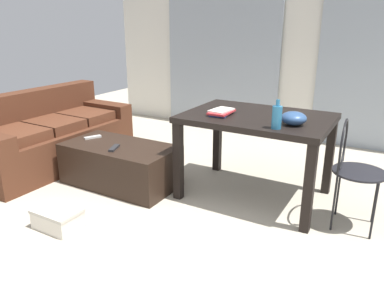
{
  "coord_description": "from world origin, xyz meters",
  "views": [
    {
      "loc": [
        1.22,
        -1.2,
        1.49
      ],
      "look_at": [
        -0.42,
        1.64,
        0.41
      ],
      "focal_mm": 34.75,
      "sensor_mm": 36.0,
      "label": 1
    }
  ],
  "objects_px": {
    "bowl": "(294,118)",
    "couch": "(50,136)",
    "coffee_table": "(120,165)",
    "craft_table": "(257,127)",
    "shoebox": "(58,218)",
    "tv_remote_secondary": "(93,137)",
    "book_stack": "(221,112)",
    "wire_chair": "(351,162)",
    "bottle_near": "(277,117)",
    "scissors": "(297,114)",
    "tv_remote_primary": "(114,148)"
  },
  "relations": [
    {
      "from": "bowl",
      "to": "shoebox",
      "type": "height_order",
      "value": "bowl"
    },
    {
      "from": "book_stack",
      "to": "tv_remote_primary",
      "type": "relative_size",
      "value": 1.53
    },
    {
      "from": "couch",
      "to": "coffee_table",
      "type": "bearing_deg",
      "value": -3.19
    },
    {
      "from": "bottle_near",
      "to": "scissors",
      "type": "height_order",
      "value": "bottle_near"
    },
    {
      "from": "bottle_near",
      "to": "shoebox",
      "type": "bearing_deg",
      "value": -145.05
    },
    {
      "from": "craft_table",
      "to": "wire_chair",
      "type": "bearing_deg",
      "value": -9.61
    },
    {
      "from": "couch",
      "to": "craft_table",
      "type": "xyz_separation_m",
      "value": [
        2.23,
        0.35,
        0.34
      ]
    },
    {
      "from": "shoebox",
      "to": "coffee_table",
      "type": "bearing_deg",
      "value": 97.17
    },
    {
      "from": "book_stack",
      "to": "tv_remote_secondary",
      "type": "height_order",
      "value": "book_stack"
    },
    {
      "from": "couch",
      "to": "bowl",
      "type": "height_order",
      "value": "bowl"
    },
    {
      "from": "bowl",
      "to": "book_stack",
      "type": "height_order",
      "value": "bowl"
    },
    {
      "from": "bowl",
      "to": "tv_remote_primary",
      "type": "distance_m",
      "value": 1.59
    },
    {
      "from": "bottle_near",
      "to": "tv_remote_primary",
      "type": "distance_m",
      "value": 1.49
    },
    {
      "from": "coffee_table",
      "to": "scissors",
      "type": "xyz_separation_m",
      "value": [
        1.47,
        0.61,
        0.55
      ]
    },
    {
      "from": "couch",
      "to": "craft_table",
      "type": "height_order",
      "value": "couch"
    },
    {
      "from": "wire_chair",
      "to": "bottle_near",
      "type": "distance_m",
      "value": 0.64
    },
    {
      "from": "tv_remote_secondary",
      "to": "shoebox",
      "type": "xyz_separation_m",
      "value": [
        0.48,
        -0.9,
        -0.33
      ]
    },
    {
      "from": "coffee_table",
      "to": "wire_chair",
      "type": "bearing_deg",
      "value": 7.86
    },
    {
      "from": "craft_table",
      "to": "shoebox",
      "type": "distance_m",
      "value": 1.76
    },
    {
      "from": "couch",
      "to": "wire_chair",
      "type": "bearing_deg",
      "value": 4.09
    },
    {
      "from": "craft_table",
      "to": "bowl",
      "type": "xyz_separation_m",
      "value": [
        0.35,
        -0.16,
        0.15
      ]
    },
    {
      "from": "couch",
      "to": "coffee_table",
      "type": "xyz_separation_m",
      "value": [
        1.04,
        -0.06,
        -0.11
      ]
    },
    {
      "from": "couch",
      "to": "coffee_table",
      "type": "relative_size",
      "value": 1.62
    },
    {
      "from": "couch",
      "to": "scissors",
      "type": "relative_size",
      "value": 15.2
    },
    {
      "from": "book_stack",
      "to": "tv_remote_secondary",
      "type": "relative_size",
      "value": 1.63
    },
    {
      "from": "craft_table",
      "to": "shoebox",
      "type": "xyz_separation_m",
      "value": [
        -1.08,
        -1.27,
        -0.56
      ]
    },
    {
      "from": "couch",
      "to": "wire_chair",
      "type": "distance_m",
      "value": 3.03
    },
    {
      "from": "craft_table",
      "to": "tv_remote_primary",
      "type": "relative_size",
      "value": 6.91
    },
    {
      "from": "book_stack",
      "to": "tv_remote_primary",
      "type": "distance_m",
      "value": 1.02
    },
    {
      "from": "bowl",
      "to": "shoebox",
      "type": "bearing_deg",
      "value": -142.13
    },
    {
      "from": "coffee_table",
      "to": "shoebox",
      "type": "distance_m",
      "value": 0.88
    },
    {
      "from": "bowl",
      "to": "tv_remote_secondary",
      "type": "xyz_separation_m",
      "value": [
        -1.91,
        -0.21,
        -0.39
      ]
    },
    {
      "from": "coffee_table",
      "to": "bottle_near",
      "type": "bearing_deg",
      "value": 3.15
    },
    {
      "from": "wire_chair",
      "to": "shoebox",
      "type": "height_order",
      "value": "wire_chair"
    },
    {
      "from": "coffee_table",
      "to": "scissors",
      "type": "distance_m",
      "value": 1.68
    },
    {
      "from": "craft_table",
      "to": "tv_remote_primary",
      "type": "xyz_separation_m",
      "value": [
        -1.15,
        -0.52,
        -0.24
      ]
    },
    {
      "from": "bottle_near",
      "to": "book_stack",
      "type": "distance_m",
      "value": 0.58
    },
    {
      "from": "bottle_near",
      "to": "bowl",
      "type": "bearing_deg",
      "value": 64.4
    },
    {
      "from": "tv_remote_primary",
      "to": "book_stack",
      "type": "bearing_deg",
      "value": 2.17
    },
    {
      "from": "bottle_near",
      "to": "wire_chair",
      "type": "bearing_deg",
      "value": 20.28
    },
    {
      "from": "craft_table",
      "to": "scissors",
      "type": "relative_size",
      "value": 10.54
    },
    {
      "from": "bottle_near",
      "to": "shoebox",
      "type": "distance_m",
      "value": 1.81
    },
    {
      "from": "coffee_table",
      "to": "craft_table",
      "type": "height_order",
      "value": "craft_table"
    },
    {
      "from": "bottle_near",
      "to": "book_stack",
      "type": "relative_size",
      "value": 0.8
    },
    {
      "from": "couch",
      "to": "bowl",
      "type": "bearing_deg",
      "value": 4.25
    },
    {
      "from": "craft_table",
      "to": "tv_remote_secondary",
      "type": "relative_size",
      "value": 7.35
    },
    {
      "from": "bowl",
      "to": "couch",
      "type": "bearing_deg",
      "value": -175.75
    },
    {
      "from": "couch",
      "to": "tv_remote_primary",
      "type": "relative_size",
      "value": 9.95
    },
    {
      "from": "bowl",
      "to": "scissors",
      "type": "height_order",
      "value": "bowl"
    },
    {
      "from": "wire_chair",
      "to": "tv_remote_primary",
      "type": "bearing_deg",
      "value": -168.81
    }
  ]
}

